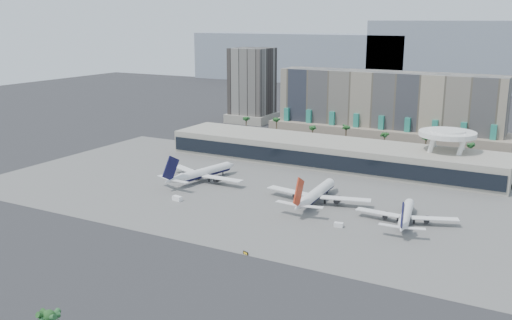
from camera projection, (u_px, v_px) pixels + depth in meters
The scene contains 14 objects.
ground at pixel (212, 234), 195.09m from camera, with size 900.00×900.00×0.00m, color #232326.
apron_pad at pixel (282, 192), 241.93m from camera, with size 260.00×130.00×0.06m, color #5B5B59.
mountain_ridge at pixel (488, 61), 575.29m from camera, with size 680.00×60.00×70.00m.
hotel at pixel (387, 115), 334.96m from camera, with size 140.00×30.00×42.00m.
office_tower at pixel (252, 90), 404.12m from camera, with size 30.00×30.00×52.00m.
terminal at pixel (330, 152), 287.08m from camera, with size 170.00×32.50×14.50m.
saucer_structure at pixel (447, 137), 263.87m from camera, with size 26.00×26.00×21.89m.
palm_row at pixel (366, 134), 312.82m from camera, with size 157.80×2.80×13.10m.
airliner_left at pixel (202, 173), 258.19m from camera, with size 42.14×43.81×15.31m.
airliner_centre at pixel (316, 194), 227.15m from camera, with size 43.88×45.22×15.60m.
airliner_right at pixel (406, 215), 204.94m from camera, with size 36.31×37.65×13.06m.
service_vehicle_a at pixel (177, 198), 230.87m from camera, with size 3.99×1.95×1.95m, color white.
service_vehicle_b at pixel (339, 225), 201.73m from camera, with size 3.17×1.81×1.63m, color white.
taxiway_sign at pixel (246, 253), 178.15m from camera, with size 2.19×1.02×1.01m.
Camera 1 is at (101.11, -153.53, 71.72)m, focal length 40.00 mm.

